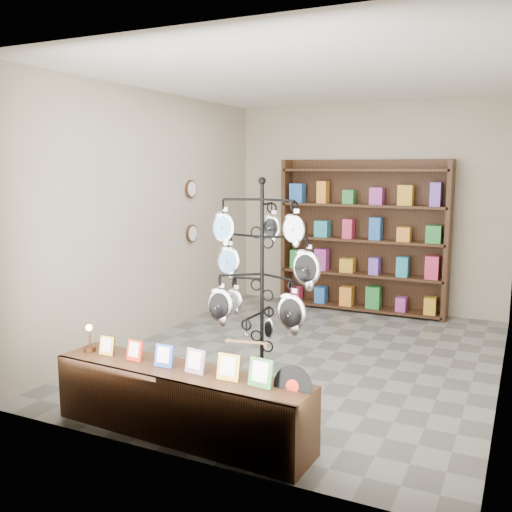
{
  "coord_description": "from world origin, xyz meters",
  "views": [
    {
      "loc": [
        2.15,
        -5.76,
        2.1
      ],
      "look_at": [
        -0.14,
        -1.0,
        1.27
      ],
      "focal_mm": 40.0,
      "sensor_mm": 36.0,
      "label": 1
    }
  ],
  "objects": [
    {
      "name": "back_shelving",
      "position": [
        0.0,
        2.3,
        1.03
      ],
      "size": [
        2.42,
        0.36,
        2.2
      ],
      "color": "black",
      "rests_on": "ground"
    },
    {
      "name": "front_shelf",
      "position": [
        -0.22,
        -2.2,
        0.27
      ],
      "size": [
        2.2,
        0.56,
        0.77
      ],
      "rotation": [
        0.0,
        0.0,
        -0.05
      ],
      "color": "black",
      "rests_on": "ground"
    },
    {
      "name": "wall_clocks",
      "position": [
        -1.97,
        0.8,
        1.5
      ],
      "size": [
        0.03,
        0.24,
        0.84
      ],
      "color": "black",
      "rests_on": "ground"
    },
    {
      "name": "room_envelope",
      "position": [
        0.0,
        0.0,
        1.85
      ],
      "size": [
        5.0,
        5.0,
        5.0
      ],
      "color": "#AD9E8B",
      "rests_on": "ground"
    },
    {
      "name": "display_tree",
      "position": [
        0.07,
        -1.31,
        1.16
      ],
      "size": [
        1.03,
        0.93,
        2.01
      ],
      "rotation": [
        0.0,
        0.0,
        0.12
      ],
      "color": "black",
      "rests_on": "ground"
    },
    {
      "name": "ground",
      "position": [
        0.0,
        0.0,
        0.0
      ],
      "size": [
        5.0,
        5.0,
        0.0
      ],
      "primitive_type": "plane",
      "color": "slate",
      "rests_on": "ground"
    }
  ]
}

